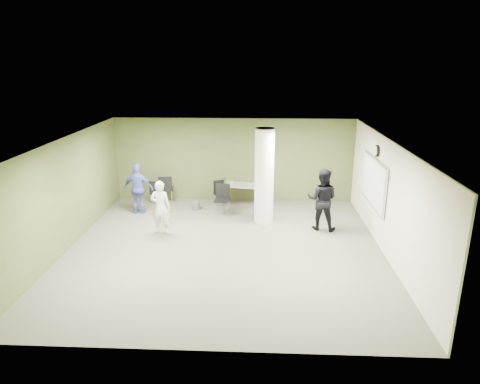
{
  "coord_description": "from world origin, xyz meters",
  "views": [
    {
      "loc": [
        0.85,
        -9.99,
        4.68
      ],
      "look_at": [
        0.34,
        1.0,
        1.22
      ],
      "focal_mm": 32.0,
      "sensor_mm": 36.0,
      "label": 1
    }
  ],
  "objects_px": {
    "man_black": "(322,199)",
    "man_blue": "(138,189)",
    "woman_white": "(161,207)",
    "folding_table": "(243,186)",
    "chair_back_left": "(166,187)"
  },
  "relations": [
    {
      "from": "woman_white",
      "to": "man_black",
      "type": "height_order",
      "value": "man_black"
    },
    {
      "from": "man_blue",
      "to": "man_black",
      "type": "bearing_deg",
      "value": 173.12
    },
    {
      "from": "chair_back_left",
      "to": "man_black",
      "type": "distance_m",
      "value": 5.33
    },
    {
      "from": "chair_back_left",
      "to": "man_blue",
      "type": "relative_size",
      "value": 0.59
    },
    {
      "from": "chair_back_left",
      "to": "folding_table",
      "type": "bearing_deg",
      "value": 167.21
    },
    {
      "from": "folding_table",
      "to": "chair_back_left",
      "type": "xyz_separation_m",
      "value": [
        -2.59,
        0.13,
        -0.11
      ]
    },
    {
      "from": "man_blue",
      "to": "folding_table",
      "type": "bearing_deg",
      "value": -160.23
    },
    {
      "from": "folding_table",
      "to": "woman_white",
      "type": "height_order",
      "value": "woman_white"
    },
    {
      "from": "chair_back_left",
      "to": "man_blue",
      "type": "bearing_deg",
      "value": 49.78
    },
    {
      "from": "folding_table",
      "to": "man_blue",
      "type": "bearing_deg",
      "value": -154.6
    },
    {
      "from": "man_black",
      "to": "man_blue",
      "type": "relative_size",
      "value": 1.1
    },
    {
      "from": "folding_table",
      "to": "man_blue",
      "type": "height_order",
      "value": "man_blue"
    },
    {
      "from": "man_black",
      "to": "man_blue",
      "type": "bearing_deg",
      "value": 3.7
    },
    {
      "from": "folding_table",
      "to": "man_blue",
      "type": "relative_size",
      "value": 0.99
    },
    {
      "from": "man_black",
      "to": "man_blue",
      "type": "xyz_separation_m",
      "value": [
        -5.51,
        1.03,
        -0.08
      ]
    }
  ]
}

